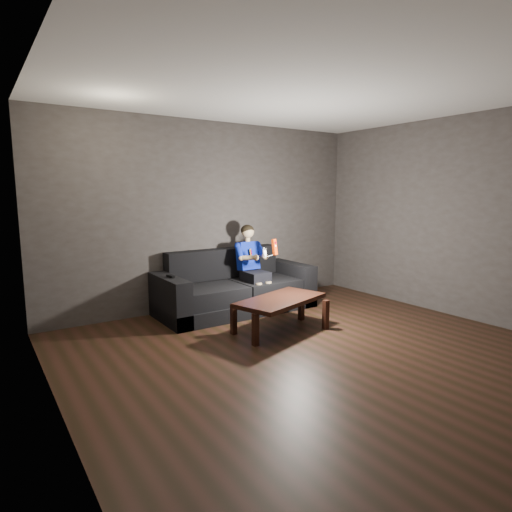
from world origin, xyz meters
TOP-DOWN VIEW (x-y plane):
  - floor at (0.00, 0.00)m, footprint 5.00×5.00m
  - back_wall at (0.00, 2.50)m, footprint 5.00×0.04m
  - left_wall at (-2.50, 0.00)m, footprint 0.04×5.00m
  - right_wall at (2.50, 0.00)m, footprint 0.04×5.00m
  - ceiling at (0.00, 0.00)m, footprint 5.00×5.00m
  - sofa at (0.11, 2.04)m, footprint 2.23×0.96m
  - child at (0.36, 1.98)m, footprint 0.46×0.56m
  - wii_remote_red at (0.45, 1.54)m, footprint 0.06×0.09m
  - nunchuk_white at (0.29, 1.55)m, footprint 0.05×0.08m
  - wii_remote_black at (-0.89, 1.95)m, footprint 0.05×0.16m
  - coffee_table at (0.09, 0.92)m, footprint 1.27×0.89m

SIDE VIEW (x-z plane):
  - floor at x=0.00m, z-range 0.00..0.00m
  - sofa at x=0.11m, z-range -0.15..0.71m
  - coffee_table at x=0.09m, z-range 0.15..0.57m
  - wii_remote_black at x=-0.89m, z-range 0.61..0.64m
  - child at x=0.36m, z-range 0.17..1.29m
  - nunchuk_white at x=0.29m, z-range 0.82..0.96m
  - wii_remote_red at x=0.45m, z-range 0.84..1.06m
  - back_wall at x=0.00m, z-range 0.00..2.70m
  - left_wall at x=-2.50m, z-range 0.00..2.70m
  - right_wall at x=2.50m, z-range 0.00..2.70m
  - ceiling at x=0.00m, z-range 2.69..2.71m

